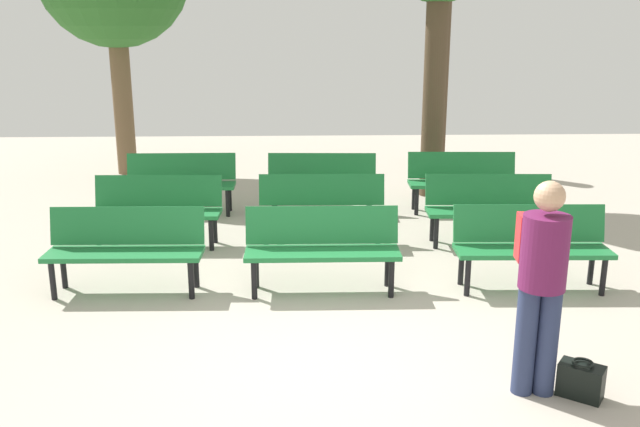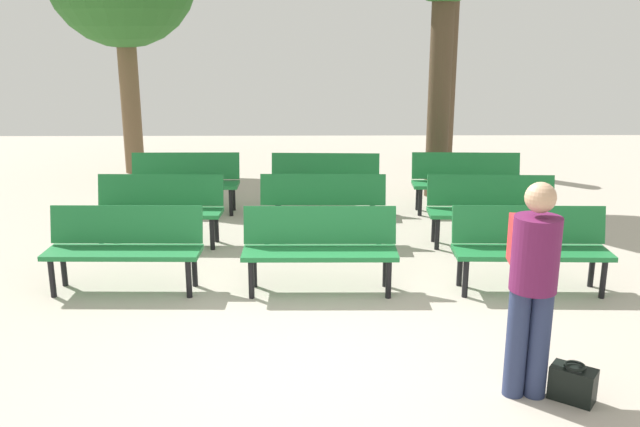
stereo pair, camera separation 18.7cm
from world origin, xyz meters
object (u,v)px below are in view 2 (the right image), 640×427
bench_r0_c0 (125,243)px  bench_r0_c2 (530,244)px  bench_r2_c1 (325,180)px  bench_r2_c2 (466,179)px  bench_r0_c1 (320,244)px  tree_2 (447,81)px  visitor_with_backpack (532,277)px  bench_r2_c0 (185,179)px  bench_r1_c0 (159,205)px  bench_r1_c1 (323,205)px  handbag (573,383)px  bench_r1_c2 (492,206)px

bench_r0_c0 → bench_r0_c2: 4.23m
bench_r2_c1 → bench_r2_c2: size_ratio=1.00×
bench_r0_c1 → tree_2: tree_2 is taller
bench_r0_c2 → visitor_with_backpack: (-0.67, -2.11, 0.43)m
visitor_with_backpack → bench_r2_c1: bearing=-68.9°
bench_r2_c0 → visitor_with_backpack: bearing=-56.4°
bench_r1_c0 → tree_2: size_ratio=0.49×
bench_r1_c1 → handbag: bench_r1_c1 is taller
handbag → bench_r2_c2: bearing=86.2°
tree_2 → visitor_with_backpack: (-1.00, -8.70, -0.72)m
bench_r1_c1 → bench_r2_c2: 2.63m
bench_r1_c2 → bench_r2_c0: same height
bench_r1_c1 → bench_r1_c2: size_ratio=0.99×
bench_r1_c1 → bench_r1_c2: (2.13, -0.07, 0.00)m
tree_2 → bench_r0_c1: bearing=-111.0°
bench_r0_c0 → bench_r2_c2: size_ratio=0.99×
bench_r0_c1 → bench_r2_c2: same height
bench_r1_c2 → bench_r2_c2: 1.57m
bench_r0_c0 → bench_r1_c1: size_ratio=1.00×
bench_r2_c1 → handbag: 5.59m
bench_r1_c1 → bench_r2_c2: size_ratio=1.00×
bench_r0_c0 → visitor_with_backpack: (3.56, -2.16, 0.43)m
bench_r1_c2 → visitor_with_backpack: bearing=-97.9°
bench_r0_c0 → tree_2: 8.06m
bench_r2_c2 → bench_r1_c1: bearing=-142.8°
bench_r0_c0 → bench_r2_c2: bearing=36.8°
bench_r1_c1 → bench_r2_c1: bearing=89.0°
tree_2 → visitor_with_backpack: bearing=-96.6°
bench_r1_c1 → bench_r2_c0: same height
bench_r1_c2 → bench_r2_c1: size_ratio=1.00×
bench_r1_c1 → visitor_with_backpack: visitor_with_backpack is taller
bench_r2_c2 → visitor_with_backpack: visitor_with_backpack is taller
bench_r2_c0 → bench_r2_c1: (2.08, -0.07, 0.00)m
bench_r2_c0 → visitor_with_backpack: size_ratio=0.97×
bench_r0_c2 → bench_r0_c1: bearing=-178.6°
tree_2 → bench_r0_c2: bearing=-92.9°
bench_r0_c0 → bench_r0_c1: size_ratio=1.00×
bench_r2_c0 → bench_r1_c2: bearing=-21.2°
bench_r2_c0 → bench_r2_c2: size_ratio=0.99×
visitor_with_backpack → bench_r1_c0: bearing=-40.5°
bench_r1_c0 → bench_r2_c1: same height
bench_r0_c2 → bench_r2_c1: size_ratio=1.00×
bench_r0_c2 → tree_2: size_ratio=0.49×
visitor_with_backpack → handbag: 0.88m
bench_r0_c2 → bench_r1_c0: bearing=160.8°
bench_r2_c2 → tree_2: 3.69m
bench_r2_c0 → bench_r2_c1: size_ratio=0.99×
bench_r0_c2 → handbag: bench_r0_c2 is taller
bench_r2_c1 → tree_2: bearing=58.1°
bench_r0_c0 → tree_2: tree_2 is taller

